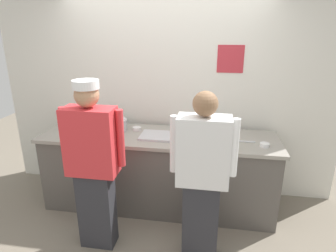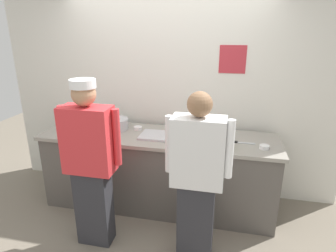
{
  "view_description": "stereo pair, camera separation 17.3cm",
  "coord_description": "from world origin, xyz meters",
  "px_view_note": "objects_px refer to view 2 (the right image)",
  "views": [
    {
      "loc": [
        0.62,
        -2.7,
        2.12
      ],
      "look_at": [
        0.11,
        0.42,
        1.04
      ],
      "focal_mm": 30.93,
      "sensor_mm": 36.0,
      "label": 1
    },
    {
      "loc": [
        0.79,
        -2.66,
        2.12
      ],
      "look_at": [
        0.11,
        0.42,
        1.04
      ],
      "focal_mm": 30.93,
      "sensor_mm": 36.0,
      "label": 2
    }
  ],
  "objects_px": {
    "sheet_tray": "(160,136)",
    "squeeze_bottle_primary": "(229,141)",
    "plate_stack_rear": "(208,136)",
    "plate_stack_front": "(90,127)",
    "chef_center": "(197,176)",
    "chef_near_left": "(90,161)",
    "ramekin_red_sauce": "(264,147)",
    "chefs_knife": "(240,142)",
    "ramekin_orange_sauce": "(138,128)",
    "mixing_bowl_steel": "(116,124)"
  },
  "relations": [
    {
      "from": "plate_stack_rear",
      "to": "mixing_bowl_steel",
      "type": "bearing_deg",
      "value": 175.51
    },
    {
      "from": "plate_stack_rear",
      "to": "squeeze_bottle_primary",
      "type": "bearing_deg",
      "value": -44.16
    },
    {
      "from": "mixing_bowl_steel",
      "to": "sheet_tray",
      "type": "distance_m",
      "value": 0.62
    },
    {
      "from": "chef_near_left",
      "to": "plate_stack_front",
      "type": "bearing_deg",
      "value": 116.47
    },
    {
      "from": "squeeze_bottle_primary",
      "to": "ramekin_red_sauce",
      "type": "xyz_separation_m",
      "value": [
        0.37,
        0.08,
        -0.07
      ]
    },
    {
      "from": "chef_near_left",
      "to": "chef_center",
      "type": "xyz_separation_m",
      "value": [
        1.03,
        0.01,
        -0.04
      ]
    },
    {
      "from": "ramekin_red_sauce",
      "to": "squeeze_bottle_primary",
      "type": "bearing_deg",
      "value": -168.23
    },
    {
      "from": "mixing_bowl_steel",
      "to": "chef_center",
      "type": "bearing_deg",
      "value": -37.58
    },
    {
      "from": "chef_center",
      "to": "squeeze_bottle_primary",
      "type": "bearing_deg",
      "value": 64.96
    },
    {
      "from": "sheet_tray",
      "to": "squeeze_bottle_primary",
      "type": "distance_m",
      "value": 0.8
    },
    {
      "from": "plate_stack_front",
      "to": "sheet_tray",
      "type": "relative_size",
      "value": 0.43
    },
    {
      "from": "plate_stack_front",
      "to": "ramekin_red_sauce",
      "type": "bearing_deg",
      "value": -4.74
    },
    {
      "from": "plate_stack_front",
      "to": "plate_stack_rear",
      "type": "relative_size",
      "value": 0.8
    },
    {
      "from": "plate_stack_front",
      "to": "chefs_knife",
      "type": "bearing_deg",
      "value": -1.95
    },
    {
      "from": "ramekin_red_sauce",
      "to": "chefs_knife",
      "type": "distance_m",
      "value": 0.27
    },
    {
      "from": "sheet_tray",
      "to": "chefs_knife",
      "type": "height_order",
      "value": "sheet_tray"
    },
    {
      "from": "sheet_tray",
      "to": "squeeze_bottle_primary",
      "type": "relative_size",
      "value": 2.48
    },
    {
      "from": "plate_stack_rear",
      "to": "ramekin_red_sauce",
      "type": "xyz_separation_m",
      "value": [
        0.6,
        -0.15,
        -0.01
      ]
    },
    {
      "from": "chef_near_left",
      "to": "sheet_tray",
      "type": "distance_m",
      "value": 0.89
    },
    {
      "from": "chef_center",
      "to": "mixing_bowl_steel",
      "type": "xyz_separation_m",
      "value": [
        -1.12,
        0.86,
        0.13
      ]
    },
    {
      "from": "sheet_tray",
      "to": "ramekin_red_sauce",
      "type": "height_order",
      "value": "ramekin_red_sauce"
    },
    {
      "from": "ramekin_orange_sauce",
      "to": "ramekin_red_sauce",
      "type": "relative_size",
      "value": 1.02
    },
    {
      "from": "plate_stack_front",
      "to": "ramekin_orange_sauce",
      "type": "relative_size",
      "value": 1.93
    },
    {
      "from": "chef_center",
      "to": "ramekin_red_sauce",
      "type": "relative_size",
      "value": 16.18
    },
    {
      "from": "chef_near_left",
      "to": "ramekin_orange_sauce",
      "type": "distance_m",
      "value": 0.93
    },
    {
      "from": "chef_near_left",
      "to": "ramekin_red_sauce",
      "type": "distance_m",
      "value": 1.76
    },
    {
      "from": "plate_stack_front",
      "to": "sheet_tray",
      "type": "xyz_separation_m",
      "value": [
        0.91,
        -0.07,
        -0.01
      ]
    },
    {
      "from": "chef_near_left",
      "to": "chefs_knife",
      "type": "bearing_deg",
      "value": 27.74
    },
    {
      "from": "chef_near_left",
      "to": "ramekin_orange_sauce",
      "type": "xyz_separation_m",
      "value": [
        0.18,
        0.91,
        0.04
      ]
    },
    {
      "from": "sheet_tray",
      "to": "squeeze_bottle_primary",
      "type": "bearing_deg",
      "value": -13.19
    },
    {
      "from": "sheet_tray",
      "to": "ramekin_orange_sauce",
      "type": "xyz_separation_m",
      "value": [
        -0.33,
        0.18,
        0.01
      ]
    },
    {
      "from": "plate_stack_front",
      "to": "squeeze_bottle_primary",
      "type": "distance_m",
      "value": 1.7
    },
    {
      "from": "ramekin_orange_sauce",
      "to": "ramekin_red_sauce",
      "type": "height_order",
      "value": "same"
    },
    {
      "from": "mixing_bowl_steel",
      "to": "plate_stack_front",
      "type": "bearing_deg",
      "value": -167.51
    },
    {
      "from": "plate_stack_rear",
      "to": "mixing_bowl_steel",
      "type": "xyz_separation_m",
      "value": [
        -1.14,
        0.09,
        0.03
      ]
    },
    {
      "from": "chef_center",
      "to": "ramekin_orange_sauce",
      "type": "height_order",
      "value": "chef_center"
    },
    {
      "from": "plate_stack_front",
      "to": "ramekin_red_sauce",
      "type": "height_order",
      "value": "plate_stack_front"
    },
    {
      "from": "mixing_bowl_steel",
      "to": "plate_stack_rear",
      "type": "bearing_deg",
      "value": -4.49
    },
    {
      "from": "plate_stack_front",
      "to": "mixing_bowl_steel",
      "type": "distance_m",
      "value": 0.32
    },
    {
      "from": "mixing_bowl_steel",
      "to": "sheet_tray",
      "type": "relative_size",
      "value": 0.67
    },
    {
      "from": "chef_near_left",
      "to": "chefs_knife",
      "type": "height_order",
      "value": "chef_near_left"
    },
    {
      "from": "plate_stack_front",
      "to": "chef_near_left",
      "type": "bearing_deg",
      "value": -63.53
    },
    {
      "from": "mixing_bowl_steel",
      "to": "ramekin_orange_sauce",
      "type": "bearing_deg",
      "value": 9.45
    },
    {
      "from": "plate_stack_rear",
      "to": "sheet_tray",
      "type": "height_order",
      "value": "plate_stack_rear"
    },
    {
      "from": "ramekin_orange_sauce",
      "to": "plate_stack_rear",
      "type": "bearing_deg",
      "value": -8.84
    },
    {
      "from": "plate_stack_front",
      "to": "ramekin_orange_sauce",
      "type": "bearing_deg",
      "value": 11.07
    },
    {
      "from": "plate_stack_rear",
      "to": "plate_stack_front",
      "type": "bearing_deg",
      "value": 179.16
    },
    {
      "from": "sheet_tray",
      "to": "chefs_knife",
      "type": "bearing_deg",
      "value": 0.24
    },
    {
      "from": "plate_stack_rear",
      "to": "sheet_tray",
      "type": "relative_size",
      "value": 0.53
    },
    {
      "from": "plate_stack_front",
      "to": "plate_stack_rear",
      "type": "distance_m",
      "value": 1.45
    }
  ]
}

